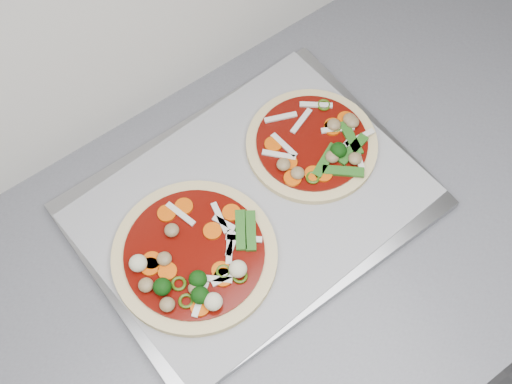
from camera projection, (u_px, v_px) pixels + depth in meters
baking_tray at (252, 206)px, 0.99m from camera, size 0.46×0.34×0.02m
parchment at (252, 203)px, 0.98m from camera, size 0.46×0.35×0.00m
pizza_left at (194, 257)px, 0.93m from camera, size 0.28×0.28×0.04m
pizza_right at (315, 145)px, 1.02m from camera, size 0.24×0.24×0.03m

